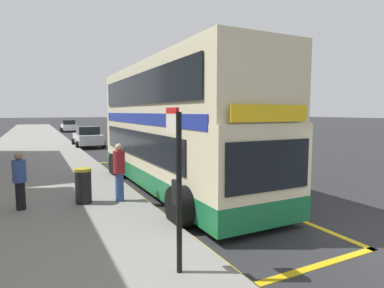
{
  "coord_description": "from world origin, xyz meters",
  "views": [
    {
      "loc": [
        -6.89,
        -3.57,
        2.75
      ],
      "look_at": [
        -1.19,
        7.76,
        1.45
      ],
      "focal_mm": 29.42,
      "sensor_mm": 36.0,
      "label": 1
    }
  ],
  "objects_px": {
    "pedestrian_waiting_near_sign": "(119,170)",
    "pedestrian_further_back": "(20,179)",
    "double_decker_bus": "(173,131)",
    "litter_bin": "(83,186)",
    "parked_car_white_ahead": "(69,126)",
    "bus_stop_sign": "(177,176)",
    "parked_car_silver_kerbside": "(88,137)"
  },
  "relations": [
    {
      "from": "double_decker_bus",
      "to": "pedestrian_waiting_near_sign",
      "type": "bearing_deg",
      "value": -150.33
    },
    {
      "from": "double_decker_bus",
      "to": "parked_car_white_ahead",
      "type": "bearing_deg",
      "value": 90.23
    },
    {
      "from": "double_decker_bus",
      "to": "bus_stop_sign",
      "type": "distance_m",
      "value": 6.27
    },
    {
      "from": "bus_stop_sign",
      "to": "pedestrian_waiting_near_sign",
      "type": "relative_size",
      "value": 1.58
    },
    {
      "from": "bus_stop_sign",
      "to": "pedestrian_waiting_near_sign",
      "type": "xyz_separation_m",
      "value": [
        0.14,
        4.48,
        -0.65
      ]
    },
    {
      "from": "parked_car_white_ahead",
      "to": "double_decker_bus",
      "type": "bearing_deg",
      "value": -92.26
    },
    {
      "from": "parked_car_silver_kerbside",
      "to": "pedestrian_further_back",
      "type": "bearing_deg",
      "value": -106.8
    },
    {
      "from": "pedestrian_further_back",
      "to": "pedestrian_waiting_near_sign",
      "type": "bearing_deg",
      "value": -8.13
    },
    {
      "from": "bus_stop_sign",
      "to": "pedestrian_waiting_near_sign",
      "type": "bearing_deg",
      "value": 88.15
    },
    {
      "from": "double_decker_bus",
      "to": "parked_car_white_ahead",
      "type": "xyz_separation_m",
      "value": [
        -0.15,
        36.19,
        -1.26
      ]
    },
    {
      "from": "parked_car_white_ahead",
      "to": "pedestrian_waiting_near_sign",
      "type": "relative_size",
      "value": 2.47
    },
    {
      "from": "parked_car_white_ahead",
      "to": "pedestrian_waiting_near_sign",
      "type": "height_order",
      "value": "pedestrian_waiting_near_sign"
    },
    {
      "from": "pedestrian_waiting_near_sign",
      "to": "parked_car_silver_kerbside",
      "type": "bearing_deg",
      "value": 84.63
    },
    {
      "from": "bus_stop_sign",
      "to": "litter_bin",
      "type": "bearing_deg",
      "value": 100.03
    },
    {
      "from": "parked_car_silver_kerbside",
      "to": "bus_stop_sign",
      "type": "bearing_deg",
      "value": -97.1
    },
    {
      "from": "bus_stop_sign",
      "to": "parked_car_white_ahead",
      "type": "bearing_deg",
      "value": 86.9
    },
    {
      "from": "pedestrian_waiting_near_sign",
      "to": "pedestrian_further_back",
      "type": "height_order",
      "value": "pedestrian_waiting_near_sign"
    },
    {
      "from": "bus_stop_sign",
      "to": "litter_bin",
      "type": "height_order",
      "value": "bus_stop_sign"
    },
    {
      "from": "double_decker_bus",
      "to": "parked_car_white_ahead",
      "type": "height_order",
      "value": "double_decker_bus"
    },
    {
      "from": "bus_stop_sign",
      "to": "parked_car_white_ahead",
      "type": "relative_size",
      "value": 0.64
    },
    {
      "from": "pedestrian_further_back",
      "to": "litter_bin",
      "type": "xyz_separation_m",
      "value": [
        1.59,
        -0.12,
        -0.32
      ]
    },
    {
      "from": "pedestrian_further_back",
      "to": "litter_bin",
      "type": "height_order",
      "value": "pedestrian_further_back"
    },
    {
      "from": "bus_stop_sign",
      "to": "pedestrian_further_back",
      "type": "xyz_separation_m",
      "value": [
        -2.43,
        4.85,
        -0.75
      ]
    },
    {
      "from": "double_decker_bus",
      "to": "litter_bin",
      "type": "bearing_deg",
      "value": -162.11
    },
    {
      "from": "litter_bin",
      "to": "parked_car_white_ahead",
      "type": "bearing_deg",
      "value": 85.23
    },
    {
      "from": "parked_car_silver_kerbside",
      "to": "pedestrian_further_back",
      "type": "relative_size",
      "value": 2.73
    },
    {
      "from": "parked_car_silver_kerbside",
      "to": "pedestrian_waiting_near_sign",
      "type": "bearing_deg",
      "value": -97.85
    },
    {
      "from": "bus_stop_sign",
      "to": "parked_car_white_ahead",
      "type": "xyz_separation_m",
      "value": [
        2.27,
        41.96,
        -0.92
      ]
    },
    {
      "from": "parked_car_silver_kerbside",
      "to": "litter_bin",
      "type": "relative_size",
      "value": 4.17
    },
    {
      "from": "double_decker_bus",
      "to": "pedestrian_further_back",
      "type": "height_order",
      "value": "double_decker_bus"
    },
    {
      "from": "parked_car_silver_kerbside",
      "to": "pedestrian_waiting_near_sign",
      "type": "distance_m",
      "value": 16.58
    },
    {
      "from": "bus_stop_sign",
      "to": "pedestrian_further_back",
      "type": "bearing_deg",
      "value": 116.58
    }
  ]
}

